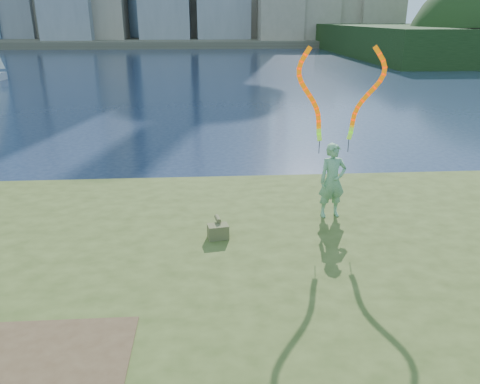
{
  "coord_description": "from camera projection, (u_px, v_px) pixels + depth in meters",
  "views": [
    {
      "loc": [
        0.53,
        -7.85,
        5.14
      ],
      "look_at": [
        1.15,
        1.0,
        1.81
      ],
      "focal_mm": 35.0,
      "sensor_mm": 36.0,
      "label": 1
    }
  ],
  "objects": [
    {
      "name": "ground",
      "position": [
        185.0,
        298.0,
        9.1
      ],
      "size": [
        320.0,
        320.0,
        0.0
      ],
      "primitive_type": "plane",
      "color": "#18243D",
      "rests_on": "ground"
    },
    {
      "name": "grassy_knoll",
      "position": [
        177.0,
        367.0,
        6.84
      ],
      "size": [
        20.0,
        18.0,
        0.8
      ],
      "color": "#354318",
      "rests_on": "ground"
    },
    {
      "name": "far_shore",
      "position": [
        203.0,
        40.0,
        97.61
      ],
      "size": [
        320.0,
        40.0,
        1.2
      ],
      "primitive_type": "cube",
      "color": "#494435",
      "rests_on": "ground"
    },
    {
      "name": "woman_with_ribbons",
      "position": [
        334.0,
        157.0,
        10.42
      ],
      "size": [
        2.08,
        0.5,
        4.1
      ],
      "rotation": [
        0.0,
        0.0,
        0.13
      ],
      "color": "#116920",
      "rests_on": "grassy_knoll"
    },
    {
      "name": "canvas_bag",
      "position": [
        218.0,
        231.0,
        9.73
      ],
      "size": [
        0.46,
        0.52,
        0.4
      ],
      "rotation": [
        0.0,
        0.0,
        0.17
      ],
      "color": "brown",
      "rests_on": "grassy_knoll"
    }
  ]
}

